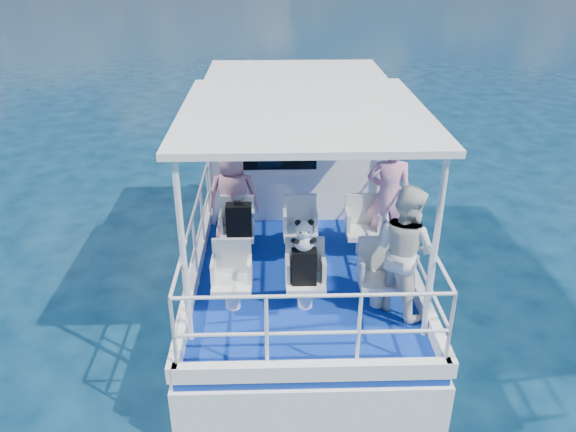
# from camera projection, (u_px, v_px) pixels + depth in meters

# --- Properties ---
(ground) EXTENTS (2000.00, 2000.00, 0.00)m
(ground) POSITION_uv_depth(u_px,v_px,m) (300.00, 312.00, 8.42)
(ground) COLOR #061C31
(ground) RESTS_ON ground
(hull) EXTENTS (3.00, 7.00, 1.60)m
(hull) POSITION_uv_depth(u_px,v_px,m) (297.00, 277.00, 9.31)
(hull) COLOR white
(hull) RESTS_ON ground
(deck) EXTENTS (2.90, 6.90, 0.10)m
(deck) POSITION_uv_depth(u_px,v_px,m) (298.00, 231.00, 8.94)
(deck) COLOR navy
(deck) RESTS_ON hull
(cabin) EXTENTS (2.85, 2.00, 2.20)m
(cabin) POSITION_uv_depth(u_px,v_px,m) (295.00, 137.00, 9.60)
(cabin) COLOR white
(cabin) RESTS_ON deck
(canopy) EXTENTS (3.00, 3.20, 0.08)m
(canopy) POSITION_uv_depth(u_px,v_px,m) (303.00, 111.00, 6.85)
(canopy) COLOR white
(canopy) RESTS_ON cabin
(canopy_posts) EXTENTS (2.77, 2.97, 2.20)m
(canopy_posts) POSITION_uv_depth(u_px,v_px,m) (303.00, 198.00, 7.31)
(canopy_posts) COLOR white
(canopy_posts) RESTS_ON deck
(railings) EXTENTS (2.84, 3.59, 1.00)m
(railings) POSITION_uv_depth(u_px,v_px,m) (303.00, 250.00, 7.28)
(railings) COLOR white
(railings) RESTS_ON deck
(seat_port_fwd) EXTENTS (0.48, 0.46, 0.38)m
(seat_port_fwd) POSITION_uv_depth(u_px,v_px,m) (238.00, 243.00, 8.09)
(seat_port_fwd) COLOR silver
(seat_port_fwd) RESTS_ON deck
(seat_center_fwd) EXTENTS (0.48, 0.46, 0.38)m
(seat_center_fwd) POSITION_uv_depth(u_px,v_px,m) (300.00, 242.00, 8.12)
(seat_center_fwd) COLOR silver
(seat_center_fwd) RESTS_ON deck
(seat_stbd_fwd) EXTENTS (0.48, 0.46, 0.38)m
(seat_stbd_fwd) POSITION_uv_depth(u_px,v_px,m) (362.00, 242.00, 8.14)
(seat_stbd_fwd) COLOR silver
(seat_stbd_fwd) RESTS_ON deck
(seat_port_aft) EXTENTS (0.48, 0.46, 0.38)m
(seat_port_aft) POSITION_uv_depth(u_px,v_px,m) (233.00, 294.00, 6.93)
(seat_port_aft) COLOR silver
(seat_port_aft) RESTS_ON deck
(seat_center_aft) EXTENTS (0.48, 0.46, 0.38)m
(seat_center_aft) POSITION_uv_depth(u_px,v_px,m) (305.00, 293.00, 6.95)
(seat_center_aft) COLOR silver
(seat_center_aft) RESTS_ON deck
(seat_stbd_aft) EXTENTS (0.48, 0.46, 0.38)m
(seat_stbd_aft) POSITION_uv_depth(u_px,v_px,m) (377.00, 292.00, 6.97)
(seat_stbd_aft) COLOR silver
(seat_stbd_aft) RESTS_ON deck
(passenger_port_fwd) EXTENTS (0.58, 0.42, 1.54)m
(passenger_port_fwd) POSITION_uv_depth(u_px,v_px,m) (233.00, 197.00, 8.15)
(passenger_port_fwd) COLOR #BF7C8A
(passenger_port_fwd) RESTS_ON deck
(passenger_stbd_fwd) EXTENTS (0.67, 0.48, 1.75)m
(passenger_stbd_fwd) POSITION_uv_depth(u_px,v_px,m) (389.00, 196.00, 7.92)
(passenger_stbd_fwd) COLOR pink
(passenger_stbd_fwd) RESTS_ON deck
(passenger_stbd_aft) EXTENTS (0.99, 1.02, 1.65)m
(passenger_stbd_aft) POSITION_uv_depth(u_px,v_px,m) (404.00, 250.00, 6.63)
(passenger_stbd_aft) COLOR white
(passenger_stbd_aft) RESTS_ON deck
(backpack_port) EXTENTS (0.35, 0.20, 0.46)m
(backpack_port) POSITION_uv_depth(u_px,v_px,m) (239.00, 220.00, 7.83)
(backpack_port) COLOR black
(backpack_port) RESTS_ON seat_port_fwd
(backpack_center) EXTENTS (0.30, 0.17, 0.45)m
(backpack_center) POSITION_uv_depth(u_px,v_px,m) (304.00, 267.00, 6.72)
(backpack_center) COLOR black
(backpack_center) RESTS_ON seat_center_aft
(compact_camera) EXTENTS (0.09, 0.06, 0.06)m
(compact_camera) POSITION_uv_depth(u_px,v_px,m) (237.00, 203.00, 7.71)
(compact_camera) COLOR black
(compact_camera) RESTS_ON backpack_port
(panda) EXTENTS (0.26, 0.21, 0.39)m
(panda) POSITION_uv_depth(u_px,v_px,m) (304.00, 235.00, 6.54)
(panda) COLOR white
(panda) RESTS_ON backpack_center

